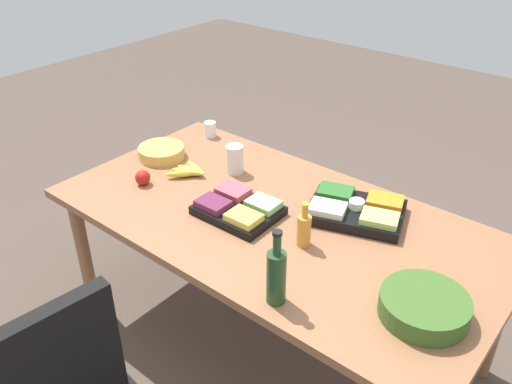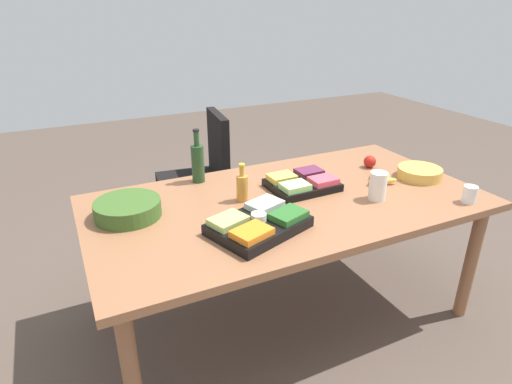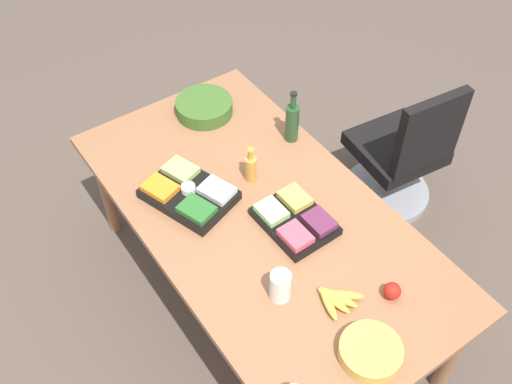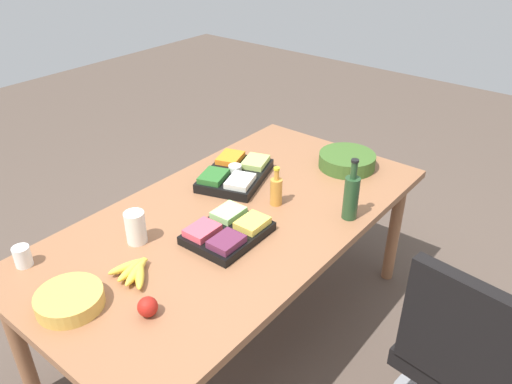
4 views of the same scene
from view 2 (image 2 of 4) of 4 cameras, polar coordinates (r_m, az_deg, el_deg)
name	(u,v)px [view 2 (image 2 of 4)]	position (r m, az deg, el deg)	size (l,w,h in m)	color
ground_plane	(284,313)	(2.67, 3.75, -15.68)	(10.00, 10.00, 0.00)	brown
conference_table	(288,211)	(2.29, 4.21, -2.58)	(2.06, 1.08, 0.75)	#925E3E
office_chair	(199,191)	(3.32, -7.56, 0.17)	(0.56, 0.56, 0.96)	gray
veggie_tray	(259,223)	(1.94, 0.36, -4.18)	(0.49, 0.42, 0.09)	black
mayo_jar	(378,186)	(2.32, 15.85, 0.76)	(0.09, 0.09, 0.15)	white
salad_bowl	(128,209)	(2.15, -16.64, -2.14)	(0.32, 0.32, 0.08)	#3A5D24
banana_bunch	(378,178)	(2.55, 15.93, 1.77)	(0.18, 0.20, 0.04)	yellow
wine_bottle	(198,162)	(2.46, -7.73, 3.98)	(0.08, 0.08, 0.31)	#234424
fruit_platter	(302,183)	(2.39, 6.14, 1.20)	(0.37, 0.29, 0.07)	black
apple_red	(370,162)	(2.77, 14.85, 3.92)	(0.08, 0.08, 0.08)	#AD1E15
dressing_bottle	(242,187)	(2.21, -1.85, 0.69)	(0.07, 0.07, 0.20)	gold
chip_bowl	(419,173)	(2.70, 20.85, 2.41)	(0.25, 0.25, 0.06)	gold
paper_cup	(470,194)	(2.46, 26.47, -0.28)	(0.07, 0.07, 0.09)	white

